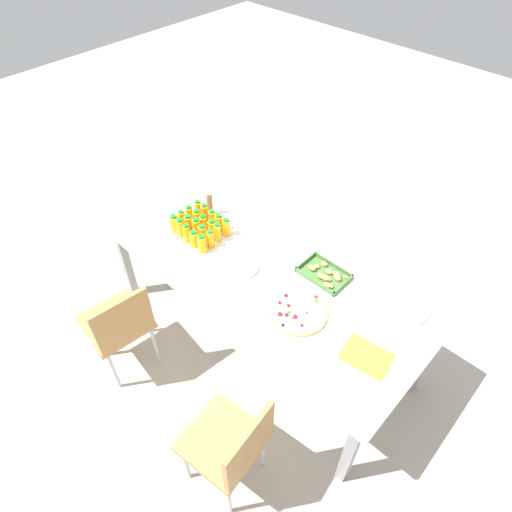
{
  "coord_description": "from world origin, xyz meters",
  "views": [
    {
      "loc": [
        1.36,
        -1.48,
        2.88
      ],
      "look_at": [
        -0.08,
        0.04,
        0.78
      ],
      "focal_mm": 31.28,
      "sensor_mm": 36.0,
      "label": 1
    }
  ],
  "objects_px": {
    "snack_tray": "(325,274)",
    "juice_bottle_1": "(180,228)",
    "juice_bottle_14": "(217,232)",
    "juice_bottle_5": "(182,219)",
    "cardboard_tube": "(210,204)",
    "juice_bottle_10": "(189,214)",
    "juice_bottle_16": "(205,213)",
    "juice_bottle_3": "(194,239)",
    "juice_bottle_8": "(203,234)",
    "plate_stack": "(242,267)",
    "juice_bottle_12": "(203,224)",
    "party_table": "(261,274)",
    "juice_bottle_6": "(188,223)",
    "juice_bottle_0": "(174,224)",
    "juice_bottle_18": "(219,223)",
    "paper_folder": "(367,357)",
    "juice_bottle_15": "(198,209)",
    "juice_bottle_9": "(210,239)",
    "juice_bottle_2": "(187,234)",
    "chair_near_left": "(119,324)",
    "chair_near_right": "(232,444)",
    "napkin_stack": "(415,313)",
    "juice_bottle_17": "(212,218)",
    "juice_bottle_13": "(212,228)",
    "juice_bottle_4": "(202,244)",
    "juice_bottle_11": "(197,219)",
    "juice_bottle_7": "(196,228)",
    "fruit_pizza": "(298,312)"
  },
  "relations": [
    {
      "from": "juice_bottle_10",
      "to": "juice_bottle_16",
      "type": "xyz_separation_m",
      "value": [
        0.07,
        0.08,
        0.0
      ]
    },
    {
      "from": "chair_near_left",
      "to": "juice_bottle_10",
      "type": "xyz_separation_m",
      "value": [
        -0.2,
        0.81,
        0.32
      ]
    },
    {
      "from": "chair_near_left",
      "to": "juice_bottle_14",
      "type": "relative_size",
      "value": 5.52
    },
    {
      "from": "juice_bottle_1",
      "to": "juice_bottle_18",
      "type": "relative_size",
      "value": 1.08
    },
    {
      "from": "chair_near_right",
      "to": "juice_bottle_15",
      "type": "bearing_deg",
      "value": 47.21
    },
    {
      "from": "juice_bottle_15",
      "to": "juice_bottle_18",
      "type": "distance_m",
      "value": 0.22
    },
    {
      "from": "chair_near_left",
      "to": "juice_bottle_5",
      "type": "relative_size",
      "value": 5.97
    },
    {
      "from": "party_table",
      "to": "juice_bottle_2",
      "type": "bearing_deg",
      "value": -163.06
    },
    {
      "from": "juice_bottle_0",
      "to": "juice_bottle_18",
      "type": "xyz_separation_m",
      "value": [
        0.22,
        0.22,
        -0.0
      ]
    },
    {
      "from": "juice_bottle_5",
      "to": "plate_stack",
      "type": "xyz_separation_m",
      "value": [
        0.61,
        -0.01,
        -0.05
      ]
    },
    {
      "from": "party_table",
      "to": "juice_bottle_6",
      "type": "relative_size",
      "value": 17.02
    },
    {
      "from": "juice_bottle_1",
      "to": "juice_bottle_11",
      "type": "xyz_separation_m",
      "value": [
        0.01,
        0.15,
        -0.0
      ]
    },
    {
      "from": "cardboard_tube",
      "to": "juice_bottle_9",
      "type": "bearing_deg",
      "value": -42.06
    },
    {
      "from": "juice_bottle_17",
      "to": "juice_bottle_13",
      "type": "bearing_deg",
      "value": -43.65
    },
    {
      "from": "juice_bottle_15",
      "to": "juice_bottle_14",
      "type": "bearing_deg",
      "value": -15.49
    },
    {
      "from": "fruit_pizza",
      "to": "juice_bottle_6",
      "type": "bearing_deg",
      "value": 177.82
    },
    {
      "from": "juice_bottle_5",
      "to": "cardboard_tube",
      "type": "relative_size",
      "value": 0.74
    },
    {
      "from": "juice_bottle_3",
      "to": "juice_bottle_8",
      "type": "xyz_separation_m",
      "value": [
        0.01,
        0.07,
        0.01
      ]
    },
    {
      "from": "juice_bottle_11",
      "to": "paper_folder",
      "type": "relative_size",
      "value": 0.57
    },
    {
      "from": "juice_bottle_9",
      "to": "paper_folder",
      "type": "relative_size",
      "value": 0.56
    },
    {
      "from": "party_table",
      "to": "juice_bottle_3",
      "type": "height_order",
      "value": "juice_bottle_3"
    },
    {
      "from": "chair_near_right",
      "to": "fruit_pizza",
      "type": "bearing_deg",
      "value": 7.32
    },
    {
      "from": "juice_bottle_4",
      "to": "juice_bottle_14",
      "type": "bearing_deg",
      "value": 92.87
    },
    {
      "from": "juice_bottle_12",
      "to": "plate_stack",
      "type": "height_order",
      "value": "juice_bottle_12"
    },
    {
      "from": "juice_bottle_8",
      "to": "napkin_stack",
      "type": "distance_m",
      "value": 1.45
    },
    {
      "from": "juice_bottle_3",
      "to": "cardboard_tube",
      "type": "relative_size",
      "value": 0.71
    },
    {
      "from": "cardboard_tube",
      "to": "paper_folder",
      "type": "relative_size",
      "value": 0.72
    },
    {
      "from": "juice_bottle_16",
      "to": "juice_bottle_2",
      "type": "bearing_deg",
      "value": -71.68
    },
    {
      "from": "party_table",
      "to": "napkin_stack",
      "type": "xyz_separation_m",
      "value": [
        0.92,
        0.35,
        0.07
      ]
    },
    {
      "from": "party_table",
      "to": "juice_bottle_18",
      "type": "xyz_separation_m",
      "value": [
        -0.47,
        0.07,
        0.12
      ]
    },
    {
      "from": "snack_tray",
      "to": "juice_bottle_1",
      "type": "bearing_deg",
      "value": -158.19
    },
    {
      "from": "juice_bottle_14",
      "to": "snack_tray",
      "type": "distance_m",
      "value": 0.79
    },
    {
      "from": "juice_bottle_18",
      "to": "party_table",
      "type": "bearing_deg",
      "value": -8.27
    },
    {
      "from": "plate_stack",
      "to": "juice_bottle_5",
      "type": "bearing_deg",
      "value": 179.4
    },
    {
      "from": "juice_bottle_0",
      "to": "juice_bottle_15",
      "type": "distance_m",
      "value": 0.22
    },
    {
      "from": "juice_bottle_3",
      "to": "juice_bottle_5",
      "type": "height_order",
      "value": "juice_bottle_5"
    },
    {
      "from": "juice_bottle_6",
      "to": "snack_tray",
      "type": "relative_size",
      "value": 0.43
    },
    {
      "from": "juice_bottle_2",
      "to": "juice_bottle_14",
      "type": "height_order",
      "value": "same"
    },
    {
      "from": "juice_bottle_12",
      "to": "juice_bottle_13",
      "type": "xyz_separation_m",
      "value": [
        0.08,
        0.01,
        -0.0
      ]
    },
    {
      "from": "juice_bottle_8",
      "to": "juice_bottle_6",
      "type": "bearing_deg",
      "value": 177.48
    },
    {
      "from": "juice_bottle_11",
      "to": "juice_bottle_18",
      "type": "relative_size",
      "value": 1.07
    },
    {
      "from": "juice_bottle_12",
      "to": "juice_bottle_3",
      "type": "bearing_deg",
      "value": -64.2
    },
    {
      "from": "chair_near_left",
      "to": "juice_bottle_4",
      "type": "bearing_deg",
      "value": -1.84
    },
    {
      "from": "juice_bottle_7",
      "to": "cardboard_tube",
      "type": "xyz_separation_m",
      "value": [
        -0.1,
        0.22,
        0.02
      ]
    },
    {
      "from": "juice_bottle_0",
      "to": "juice_bottle_15",
      "type": "xyz_separation_m",
      "value": [
        -0.0,
        0.22,
        -0.0
      ]
    },
    {
      "from": "juice_bottle_14",
      "to": "plate_stack",
      "type": "bearing_deg",
      "value": -13.72
    },
    {
      "from": "juice_bottle_11",
      "to": "juice_bottle_9",
      "type": "bearing_deg",
      "value": -18.95
    },
    {
      "from": "juice_bottle_2",
      "to": "juice_bottle_16",
      "type": "relative_size",
      "value": 1.03
    },
    {
      "from": "juice_bottle_14",
      "to": "juice_bottle_15",
      "type": "height_order",
      "value": "juice_bottle_14"
    },
    {
      "from": "juice_bottle_2",
      "to": "juice_bottle_14",
      "type": "bearing_deg",
      "value": 46.38
    }
  ]
}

